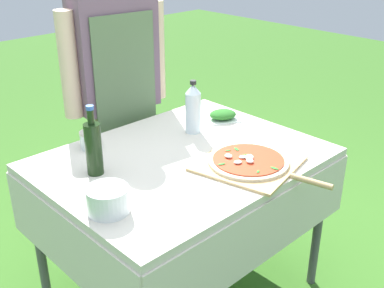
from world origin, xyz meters
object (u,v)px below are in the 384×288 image
at_px(mixing_tub, 108,200).
at_px(sauce_jar, 90,141).
at_px(water_bottle, 193,108).
at_px(herb_container, 223,115).
at_px(prep_table, 183,173).
at_px(person_cook, 117,81).
at_px(oil_bottle, 94,147).
at_px(pizza_on_peel, 250,163).

relative_size(mixing_tub, sauce_jar, 1.70).
height_order(water_bottle, sauce_jar, water_bottle).
distance_m(water_bottle, herb_container, 0.24).
bearing_deg(prep_table, mixing_tub, -163.79).
bearing_deg(person_cook, oil_bottle, 53.61).
relative_size(pizza_on_peel, sauce_jar, 6.54).
height_order(prep_table, person_cook, person_cook).
bearing_deg(oil_bottle, person_cook, 46.44).
distance_m(mixing_tub, sauce_jar, 0.54).
relative_size(person_cook, pizza_on_peel, 2.71).
relative_size(pizza_on_peel, oil_bottle, 2.00).
distance_m(oil_bottle, sauce_jar, 0.26).
height_order(oil_bottle, sauce_jar, oil_bottle).
relative_size(oil_bottle, water_bottle, 1.13).
xyz_separation_m(oil_bottle, herb_container, (0.79, 0.04, -0.09)).
bearing_deg(water_bottle, prep_table, -143.63).
relative_size(pizza_on_peel, mixing_tub, 3.85).
bearing_deg(oil_bottle, mixing_tub, -114.82).
bearing_deg(sauce_jar, mixing_tub, -116.26).
relative_size(water_bottle, herb_container, 1.28).
distance_m(person_cook, herb_container, 0.58).
distance_m(oil_bottle, mixing_tub, 0.31).
height_order(prep_table, oil_bottle, oil_bottle).
bearing_deg(oil_bottle, pizza_on_peel, -37.65).
xyz_separation_m(pizza_on_peel, herb_container, (0.29, 0.42, 0.01)).
relative_size(prep_table, pizza_on_peel, 2.05).
bearing_deg(herb_container, prep_table, -159.09).
relative_size(prep_table, oil_bottle, 4.10).
distance_m(herb_container, sauce_jar, 0.70).
height_order(prep_table, sauce_jar, sauce_jar).
bearing_deg(prep_table, sauce_jar, 125.05).
bearing_deg(water_bottle, mixing_tub, -156.78).
bearing_deg(pizza_on_peel, person_cook, 78.65).
xyz_separation_m(person_cook, water_bottle, (0.10, -0.47, -0.05)).
relative_size(person_cook, water_bottle, 6.11).
relative_size(prep_table, herb_container, 5.89).
distance_m(prep_table, water_bottle, 0.34).
bearing_deg(person_cook, prep_table, 86.41).
height_order(herb_container, mixing_tub, mixing_tub).
xyz_separation_m(water_bottle, mixing_tub, (-0.70, -0.30, -0.08)).
relative_size(prep_table, water_bottle, 4.62).
bearing_deg(water_bottle, person_cook, 101.60).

